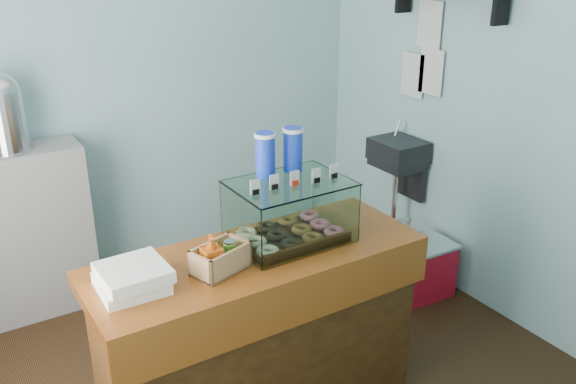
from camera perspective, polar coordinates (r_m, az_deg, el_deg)
ground at (r=3.55m, az=-4.68°, el=-17.02°), size 3.50×3.50×0.00m
room_shell at (r=2.82m, az=-5.37°, el=11.18°), size 3.54×3.04×2.82m
counter at (r=3.09m, az=-2.70°, el=-13.03°), size 1.60×0.60×0.90m
back_shelf at (r=4.16m, az=-24.81°, el=-3.95°), size 1.00×0.32×1.10m
display_case at (r=2.94m, az=-0.08°, el=-1.17°), size 0.55×0.41×0.52m
condiment_crate at (r=2.69m, az=-6.51°, el=-6.12°), size 0.28×0.22×0.19m
pastry_boxes at (r=2.64m, az=-14.36°, el=-7.80°), size 0.28×0.28×0.11m
coffee_urn at (r=3.90m, az=-25.10°, el=6.90°), size 0.25×0.25×0.47m
red_cooler at (r=4.26m, az=12.11°, el=-7.01°), size 0.45×0.36×0.38m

